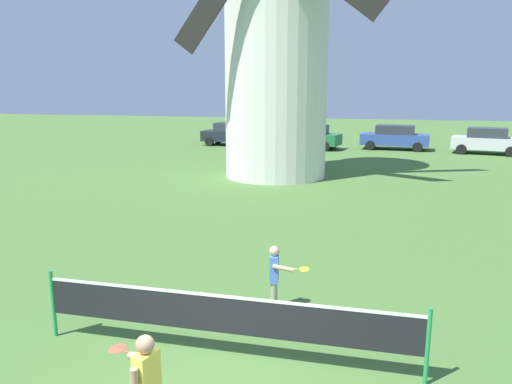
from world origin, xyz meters
TOP-DOWN VIEW (x-y plane):
  - windmill at (-2.45, 16.80)m, footprint 9.16×5.16m
  - tennis_net at (-0.12, 1.60)m, footprint 5.71×0.06m
  - player_near at (-0.39, -0.35)m, footprint 0.74×0.67m
  - player_far at (0.30, 3.34)m, footprint 0.74×0.42m
  - parked_car_black at (-7.71, 28.01)m, footprint 4.25×2.07m
  - parked_car_green at (-2.35, 27.30)m, footprint 4.26×2.51m
  - parked_car_blue at (3.06, 28.23)m, footprint 4.37×2.20m
  - parked_car_silver at (8.34, 27.26)m, footprint 4.17×2.52m

SIDE VIEW (x-z plane):
  - player_far at x=0.30m, z-range 0.08..1.29m
  - tennis_net at x=-0.12m, z-range 0.14..1.24m
  - player_near at x=-0.39m, z-range 0.09..1.43m
  - parked_car_silver at x=8.34m, z-range 0.03..1.59m
  - parked_car_green at x=-2.35m, z-range 0.03..1.59m
  - parked_car_black at x=-7.71m, z-range 0.03..1.59m
  - parked_car_blue at x=3.06m, z-range 0.03..1.59m
  - windmill at x=-2.45m, z-range -0.46..13.89m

